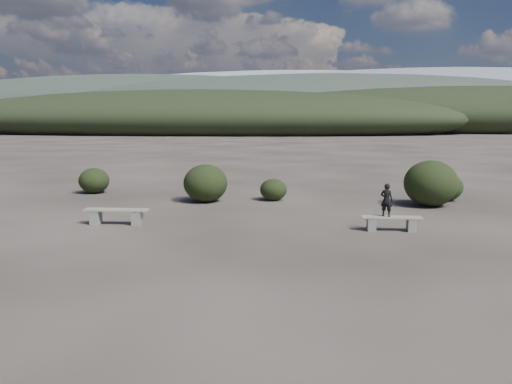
# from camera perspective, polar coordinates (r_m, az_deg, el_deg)

# --- Properties ---
(ground) EXTENTS (1200.00, 1200.00, 0.00)m
(ground) POSITION_cam_1_polar(r_m,az_deg,el_deg) (10.19, -3.52, -9.01)
(ground) COLOR #28231F
(ground) RESTS_ON ground
(bench_left) EXTENTS (1.85, 0.48, 0.46)m
(bench_left) POSITION_cam_1_polar(r_m,az_deg,el_deg) (14.96, -15.66, -2.56)
(bench_left) COLOR slate
(bench_left) RESTS_ON ground
(bench_right) EXTENTS (1.62, 0.41, 0.40)m
(bench_right) POSITION_cam_1_polar(r_m,az_deg,el_deg) (14.09, 15.22, -3.35)
(bench_right) COLOR slate
(bench_right) RESTS_ON ground
(seated_person) EXTENTS (0.39, 0.32, 0.91)m
(seated_person) POSITION_cam_1_polar(r_m,az_deg,el_deg) (13.95, 14.70, -0.89)
(seated_person) COLOR black
(seated_person) RESTS_ON bench_right
(shrub_b) EXTENTS (1.61, 1.61, 1.38)m
(shrub_b) POSITION_cam_1_polar(r_m,az_deg,el_deg) (18.36, -5.79, 1.01)
(shrub_b) COLOR black
(shrub_b) RESTS_ON ground
(shrub_c) EXTENTS (1.02, 1.02, 0.81)m
(shrub_c) POSITION_cam_1_polar(r_m,az_deg,el_deg) (18.64, 2.01, 0.28)
(shrub_c) COLOR black
(shrub_c) RESTS_ON ground
(shrub_d) EXTENTS (1.84, 1.84, 1.61)m
(shrub_d) POSITION_cam_1_polar(r_m,az_deg,el_deg) (18.39, 19.34, 0.94)
(shrub_d) COLOR black
(shrub_d) RESTS_ON ground
(shrub_e) EXTENTS (1.22, 1.22, 1.02)m
(shrub_e) POSITION_cam_1_polar(r_m,az_deg,el_deg) (19.88, 20.89, 0.54)
(shrub_e) COLOR black
(shrub_e) RESTS_ON ground
(shrub_f) EXTENTS (1.23, 1.23, 1.04)m
(shrub_f) POSITION_cam_1_polar(r_m,az_deg,el_deg) (21.47, -18.02, 1.25)
(shrub_f) COLOR black
(shrub_f) RESTS_ON ground
(mountain_ridges) EXTENTS (500.00, 400.00, 56.00)m
(mountain_ridges) POSITION_cam_1_polar(r_m,az_deg,el_deg) (348.82, 5.79, 9.68)
(mountain_ridges) COLOR black
(mountain_ridges) RESTS_ON ground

